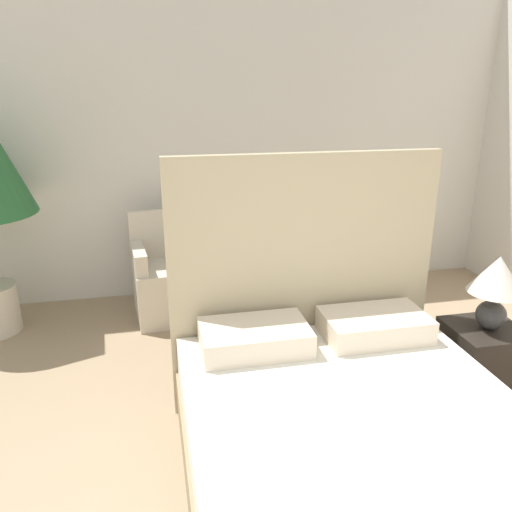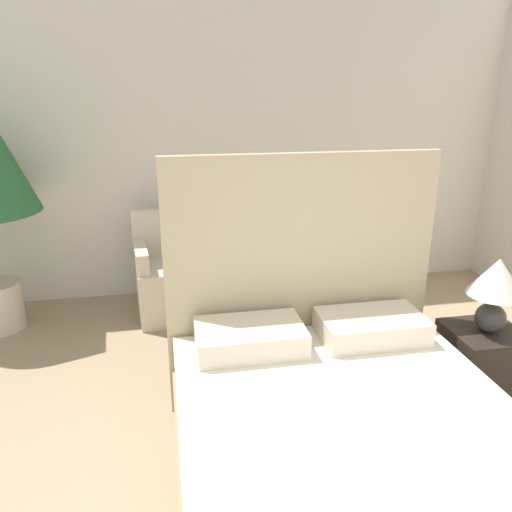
{
  "view_description": "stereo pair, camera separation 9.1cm",
  "coord_description": "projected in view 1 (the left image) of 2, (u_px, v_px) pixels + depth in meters",
  "views": [
    {
      "loc": [
        -0.73,
        -0.44,
        1.93
      ],
      "look_at": [
        -0.01,
        2.93,
        0.73
      ],
      "focal_mm": 35.0,
      "sensor_mm": 36.0,
      "label": 1
    },
    {
      "loc": [
        -0.64,
        -0.46,
        1.93
      ],
      "look_at": [
        -0.01,
        2.93,
        0.73
      ],
      "focal_mm": 35.0,
      "sensor_mm": 36.0,
      "label": 2
    }
  ],
  "objects": [
    {
      "name": "wall_back",
      "position": [
        229.0,
        139.0,
        4.56
      ],
      "size": [
        10.0,
        0.06,
        2.9
      ],
      "color": "silver",
      "rests_on": "ground_plane"
    },
    {
      "name": "armchair_near_window_right",
      "position": [
        274.0,
        274.0,
        4.49
      ],
      "size": [
        0.61,
        0.57,
        0.9
      ],
      "rotation": [
        0.0,
        0.0,
        -0.01
      ],
      "color": "beige",
      "rests_on": "ground_plane"
    },
    {
      "name": "bed",
      "position": [
        355.0,
        444.0,
        2.36
      ],
      "size": [
        1.62,
        1.97,
        1.57
      ],
      "color": "#8C7A5B",
      "rests_on": "ground_plane"
    },
    {
      "name": "nightstand",
      "position": [
        481.0,
        364.0,
        3.15
      ],
      "size": [
        0.44,
        0.42,
        0.51
      ],
      "color": "black",
      "rests_on": "ground_plane"
    },
    {
      "name": "armchair_near_window_left",
      "position": [
        171.0,
        282.0,
        4.31
      ],
      "size": [
        0.65,
        0.62,
        0.9
      ],
      "rotation": [
        0.0,
        0.0,
        0.1
      ],
      "color": "beige",
      "rests_on": "ground_plane"
    },
    {
      "name": "table_lamp",
      "position": [
        496.0,
        283.0,
        2.95
      ],
      "size": [
        0.33,
        0.33,
        0.47
      ],
      "color": "#333333",
      "rests_on": "nightstand"
    }
  ]
}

